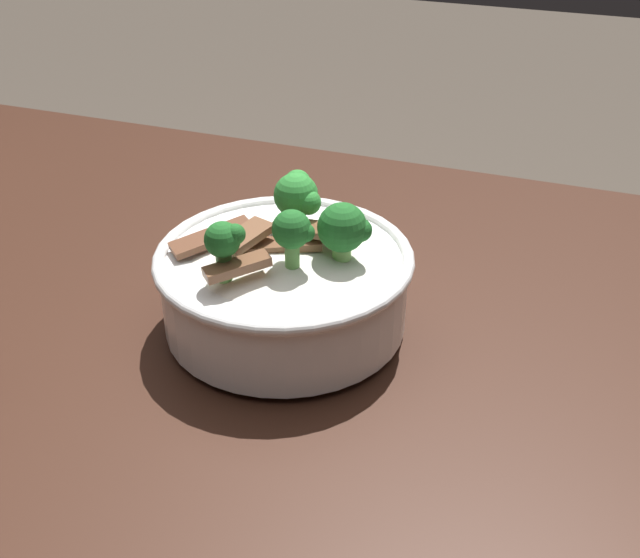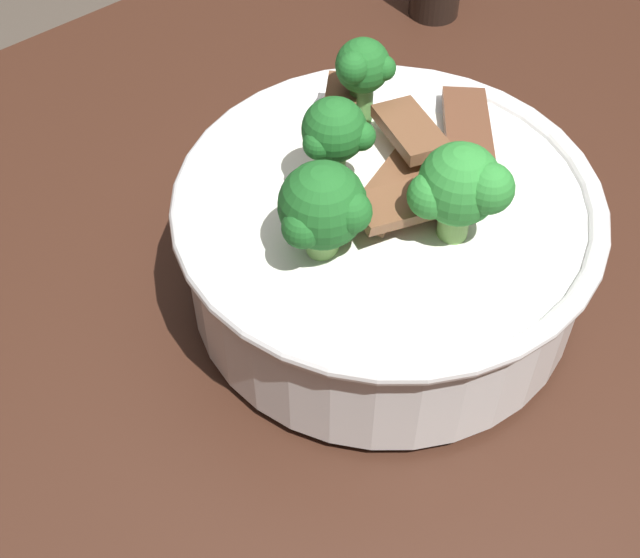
# 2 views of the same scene
# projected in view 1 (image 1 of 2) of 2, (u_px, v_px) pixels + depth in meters

# --- Properties ---
(dining_table) EXTENTS (1.38, 0.83, 0.81)m
(dining_table) POSITION_uv_depth(u_px,v_px,m) (247.00, 379.00, 0.86)
(dining_table) COLOR #381E14
(dining_table) RESTS_ON ground
(rice_bowl) EXTENTS (0.25, 0.25, 0.15)m
(rice_bowl) POSITION_uv_depth(u_px,v_px,m) (285.00, 278.00, 0.75)
(rice_bowl) COLOR white
(rice_bowl) RESTS_ON dining_table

